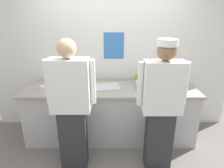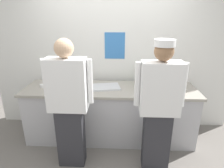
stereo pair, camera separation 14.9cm
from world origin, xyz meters
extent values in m
plane|color=slate|center=(0.00, 0.00, 0.00)|extent=(9.00, 9.00, 0.00)
cube|color=silver|center=(0.00, 0.88, 1.46)|extent=(4.23, 0.10, 2.93)
cube|color=#3370B7|center=(0.06, 0.83, 1.48)|extent=(0.34, 0.01, 0.44)
cube|color=#B2B2B7|center=(0.00, 0.38, 0.42)|extent=(2.64, 0.67, 0.84)
cube|color=gray|center=(0.00, 0.38, 0.86)|extent=(2.69, 0.73, 0.04)
cube|color=#2D2D33|center=(-0.49, -0.26, 0.42)|extent=(0.35, 0.20, 0.83)
cube|color=white|center=(-0.49, -0.26, 1.16)|extent=(0.48, 0.24, 0.66)
cylinder|color=white|center=(-0.76, -0.22, 1.19)|extent=(0.07, 0.07, 0.56)
cylinder|color=white|center=(-0.21, -0.22, 1.19)|extent=(0.07, 0.07, 0.56)
sphere|color=tan|center=(-0.49, -0.26, 1.61)|extent=(0.23, 0.23, 0.23)
cube|color=#2D2D33|center=(0.64, -0.27, 0.41)|extent=(0.34, 0.20, 0.82)
cube|color=white|center=(0.64, -0.27, 1.14)|extent=(0.48, 0.24, 0.65)
cylinder|color=white|center=(0.37, -0.23, 1.17)|extent=(0.07, 0.07, 0.55)
cylinder|color=white|center=(0.92, -0.23, 1.17)|extent=(0.07, 0.07, 0.55)
sphere|color=#8C6647|center=(0.64, -0.27, 1.58)|extent=(0.22, 0.22, 0.22)
cylinder|color=white|center=(0.64, -0.27, 1.68)|extent=(0.23, 0.23, 0.08)
cylinder|color=white|center=(-0.43, 0.48, 0.89)|extent=(0.20, 0.20, 0.01)
cylinder|color=white|center=(-0.43, 0.48, 0.90)|extent=(0.20, 0.20, 0.01)
cylinder|color=white|center=(-0.43, 0.48, 0.91)|extent=(0.20, 0.20, 0.01)
cylinder|color=white|center=(-0.43, 0.48, 0.93)|extent=(0.20, 0.20, 0.01)
cylinder|color=#B7BABF|center=(0.58, 0.38, 0.94)|extent=(0.38, 0.38, 0.11)
cube|color=#B7BABF|center=(-0.07, 0.40, 0.90)|extent=(0.49, 0.39, 0.02)
cylinder|color=#56A333|center=(0.43, 0.60, 0.96)|extent=(0.06, 0.06, 0.15)
cone|color=#56A333|center=(0.43, 0.60, 1.05)|extent=(0.05, 0.05, 0.04)
cylinder|color=red|center=(1.01, 0.17, 0.95)|extent=(0.06, 0.06, 0.14)
cone|color=red|center=(1.01, 0.17, 1.04)|extent=(0.05, 0.05, 0.04)
cylinder|color=white|center=(1.08, 0.38, 0.90)|extent=(0.10, 0.10, 0.04)
cylinder|color=gold|center=(1.08, 0.38, 0.92)|extent=(0.08, 0.08, 0.01)
cylinder|color=white|center=(-1.06, 0.59, 0.91)|extent=(0.11, 0.11, 0.05)
cylinder|color=#5B932D|center=(-1.06, 0.59, 0.92)|extent=(0.09, 0.09, 0.01)
cylinder|color=white|center=(-1.07, 0.37, 0.91)|extent=(0.09, 0.09, 0.05)
cylinder|color=#5B932D|center=(-1.07, 0.37, 0.92)|extent=(0.07, 0.07, 0.01)
cylinder|color=white|center=(-0.36, 0.23, 0.94)|extent=(0.09, 0.09, 0.11)
cube|color=#B7BABF|center=(-0.67, 0.50, 0.89)|extent=(0.19, 0.03, 0.01)
cube|color=black|center=(-0.80, 0.50, 0.89)|extent=(0.09, 0.03, 0.02)
camera|label=1|loc=(0.03, -2.42, 1.96)|focal=30.76mm
camera|label=2|loc=(0.17, -2.42, 1.96)|focal=30.76mm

